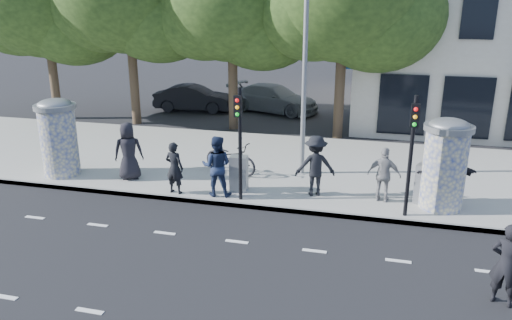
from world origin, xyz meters
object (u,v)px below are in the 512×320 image
(ped_f, at_px, (448,176))
(man_road, at_px, (507,264))
(ped_c, at_px, (217,166))
(ped_e, at_px, (384,175))
(cabinet_right, at_px, (426,185))
(street_lamp, at_px, (305,37))
(ped_a, at_px, (129,151))
(traffic_pole_near, at_px, (239,133))
(ped_d, at_px, (315,166))
(ped_b, at_px, (174,168))
(ad_column_right, at_px, (445,162))
(ad_column_left, at_px, (58,135))
(cabinet_left, at_px, (239,173))
(car_right, at_px, (274,98))
(bicycle, at_px, (230,158))
(car_mid, at_px, (194,98))
(traffic_pole_far, at_px, (412,145))

(ped_f, relative_size, man_road, 1.06)
(ped_c, height_order, ped_e, ped_c)
(ped_e, relative_size, cabinet_right, 1.39)
(street_lamp, relative_size, ped_a, 4.12)
(traffic_pole_near, bearing_deg, ped_c, 165.63)
(ped_c, bearing_deg, ped_d, -172.99)
(ped_b, distance_m, ped_d, 4.34)
(ad_column_right, bearing_deg, ped_a, -179.88)
(man_road, bearing_deg, ped_c, -3.32)
(ad_column_left, relative_size, cabinet_left, 2.35)
(ad_column_right, relative_size, ped_a, 1.36)
(cabinet_right, xyz_separation_m, car_right, (-7.24, 12.04, -0.01))
(ad_column_right, relative_size, ped_e, 1.59)
(ad_column_left, height_order, man_road, ad_column_left)
(man_road, xyz_separation_m, bicycle, (-7.61, 5.94, -0.19))
(ped_b, relative_size, car_mid, 0.38)
(ad_column_left, xyz_separation_m, ped_d, (8.72, 0.27, -0.44))
(ped_b, bearing_deg, man_road, 166.00)
(cabinet_left, xyz_separation_m, car_mid, (-5.94, 11.47, -0.00))
(car_right, bearing_deg, ad_column_left, 176.09)
(ped_b, distance_m, car_right, 13.05)
(ped_a, bearing_deg, ad_column_left, -20.40)
(traffic_pole_near, relative_size, cabinet_left, 3.01)
(traffic_pole_far, height_order, car_mid, traffic_pole_far)
(ped_c, height_order, cabinet_right, ped_c)
(traffic_pole_far, xyz_separation_m, ped_d, (-2.68, 0.98, -1.14))
(ad_column_left, relative_size, man_road, 1.49)
(cabinet_left, bearing_deg, bicycle, 113.09)
(man_road, bearing_deg, cabinet_left, -8.55)
(street_lamp, bearing_deg, ad_column_left, -165.06)
(car_right, bearing_deg, cabinet_right, -131.97)
(traffic_pole_far, xyz_separation_m, ped_f, (1.15, 1.01, -1.14))
(ad_column_right, bearing_deg, ped_f, 33.55)
(traffic_pole_near, relative_size, ped_e, 2.03)
(street_lamp, distance_m, ped_d, 4.20)
(bicycle, bearing_deg, ad_column_left, 124.66)
(traffic_pole_near, distance_m, ped_b, 2.47)
(street_lamp, height_order, ped_e, street_lamp)
(ped_c, distance_m, man_road, 8.34)
(ped_d, xyz_separation_m, bicycle, (-3.12, 1.32, -0.40))
(cabinet_right, bearing_deg, street_lamp, 178.66)
(ped_d, relative_size, car_mid, 0.44)
(ad_column_right, xyz_separation_m, street_lamp, (-4.40, 1.93, 3.26))
(car_mid, distance_m, car_right, 4.42)
(street_lamp, xyz_separation_m, ped_f, (4.55, -1.83, -3.71))
(ped_c, distance_m, ped_f, 6.80)
(ped_c, xyz_separation_m, ped_d, (2.91, 0.78, 0.00))
(ad_column_left, height_order, ad_column_right, same)
(ped_c, bearing_deg, cabinet_left, -142.07)
(ad_column_left, distance_m, car_mid, 11.56)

